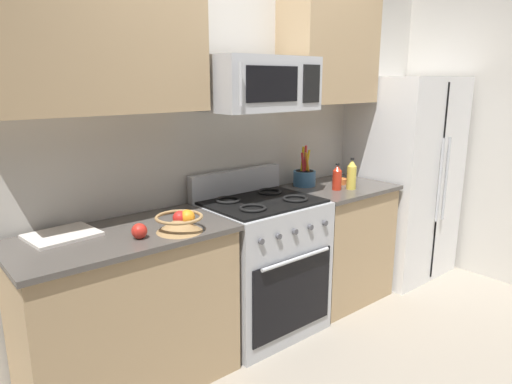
{
  "coord_description": "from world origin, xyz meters",
  "views": [
    {
      "loc": [
        -1.91,
        -1.53,
        1.7
      ],
      "look_at": [
        -0.15,
        0.57,
        1.03
      ],
      "focal_mm": 32.34,
      "sensor_mm": 36.0,
      "label": 1
    }
  ],
  "objects_px": {
    "bottle_hot_sauce": "(337,178)",
    "bottle_oil": "(352,175)",
    "utensil_crock": "(304,177)",
    "apple_loose": "(139,231)",
    "microwave": "(259,84)",
    "prep_bowl": "(339,181)",
    "fruit_basket": "(180,222)",
    "cutting_board": "(62,235)",
    "refrigerator": "(403,178)",
    "range_oven": "(261,264)"
  },
  "relations": [
    {
      "from": "apple_loose",
      "to": "prep_bowl",
      "type": "height_order",
      "value": "apple_loose"
    },
    {
      "from": "microwave",
      "to": "prep_bowl",
      "type": "xyz_separation_m",
      "value": [
        0.84,
        0.02,
        -0.74
      ]
    },
    {
      "from": "apple_loose",
      "to": "bottle_hot_sauce",
      "type": "relative_size",
      "value": 0.41
    },
    {
      "from": "apple_loose",
      "to": "bottle_oil",
      "type": "relative_size",
      "value": 0.34
    },
    {
      "from": "refrigerator",
      "to": "utensil_crock",
      "type": "relative_size",
      "value": 5.54
    },
    {
      "from": "range_oven",
      "to": "fruit_basket",
      "type": "bearing_deg",
      "value": -166.69
    },
    {
      "from": "cutting_board",
      "to": "bottle_hot_sauce",
      "type": "distance_m",
      "value": 1.91
    },
    {
      "from": "cutting_board",
      "to": "bottle_hot_sauce",
      "type": "relative_size",
      "value": 1.69
    },
    {
      "from": "refrigerator",
      "to": "cutting_board",
      "type": "distance_m",
      "value": 2.86
    },
    {
      "from": "refrigerator",
      "to": "utensil_crock",
      "type": "xyz_separation_m",
      "value": [
        -1.03,
        0.2,
        0.11
      ]
    },
    {
      "from": "microwave",
      "to": "apple_loose",
      "type": "height_order",
      "value": "microwave"
    },
    {
      "from": "utensil_crock",
      "to": "bottle_oil",
      "type": "distance_m",
      "value": 0.36
    },
    {
      "from": "utensil_crock",
      "to": "fruit_basket",
      "type": "xyz_separation_m",
      "value": [
        -1.3,
        -0.35,
        -0.02
      ]
    },
    {
      "from": "utensil_crock",
      "to": "prep_bowl",
      "type": "distance_m",
      "value": 0.29
    },
    {
      "from": "refrigerator",
      "to": "prep_bowl",
      "type": "distance_m",
      "value": 0.79
    },
    {
      "from": "bottle_oil",
      "to": "utensil_crock",
      "type": "bearing_deg",
      "value": 120.75
    },
    {
      "from": "utensil_crock",
      "to": "bottle_hot_sauce",
      "type": "bearing_deg",
      "value": -72.02
    },
    {
      "from": "fruit_basket",
      "to": "cutting_board",
      "type": "relative_size",
      "value": 0.76
    },
    {
      "from": "cutting_board",
      "to": "bottle_oil",
      "type": "distance_m",
      "value": 2.02
    },
    {
      "from": "fruit_basket",
      "to": "bottle_oil",
      "type": "distance_m",
      "value": 1.49
    },
    {
      "from": "utensil_crock",
      "to": "bottle_oil",
      "type": "bearing_deg",
      "value": -59.25
    },
    {
      "from": "apple_loose",
      "to": "fruit_basket",
      "type": "bearing_deg",
      "value": -8.4
    },
    {
      "from": "apple_loose",
      "to": "bottle_hot_sauce",
      "type": "xyz_separation_m",
      "value": [
        1.6,
        0.06,
        0.05
      ]
    },
    {
      "from": "apple_loose",
      "to": "bottle_hot_sauce",
      "type": "height_order",
      "value": "bottle_hot_sauce"
    },
    {
      "from": "cutting_board",
      "to": "microwave",
      "type": "bearing_deg",
      "value": -5.72
    },
    {
      "from": "utensil_crock",
      "to": "cutting_board",
      "type": "bearing_deg",
      "value": -179.07
    },
    {
      "from": "utensil_crock",
      "to": "refrigerator",
      "type": "bearing_deg",
      "value": -10.77
    },
    {
      "from": "bottle_hot_sauce",
      "to": "utensil_crock",
      "type": "bearing_deg",
      "value": 107.98
    },
    {
      "from": "microwave",
      "to": "prep_bowl",
      "type": "height_order",
      "value": "microwave"
    },
    {
      "from": "microwave",
      "to": "prep_bowl",
      "type": "distance_m",
      "value": 1.12
    },
    {
      "from": "apple_loose",
      "to": "bottle_oil",
      "type": "bearing_deg",
      "value": 0.39
    },
    {
      "from": "utensil_crock",
      "to": "bottle_hot_sauce",
      "type": "xyz_separation_m",
      "value": [
        0.08,
        -0.25,
        0.02
      ]
    },
    {
      "from": "range_oven",
      "to": "refrigerator",
      "type": "xyz_separation_m",
      "value": [
        1.62,
        -0.02,
        0.39
      ]
    },
    {
      "from": "refrigerator",
      "to": "cutting_board",
      "type": "bearing_deg",
      "value": 176.65
    },
    {
      "from": "range_oven",
      "to": "bottle_hot_sauce",
      "type": "relative_size",
      "value": 5.51
    },
    {
      "from": "microwave",
      "to": "cutting_board",
      "type": "relative_size",
      "value": 2.16
    },
    {
      "from": "cutting_board",
      "to": "prep_bowl",
      "type": "height_order",
      "value": "prep_bowl"
    },
    {
      "from": "refrigerator",
      "to": "utensil_crock",
      "type": "height_order",
      "value": "refrigerator"
    },
    {
      "from": "bottle_hot_sauce",
      "to": "bottle_oil",
      "type": "bearing_deg",
      "value": -27.83
    },
    {
      "from": "bottle_oil",
      "to": "cutting_board",
      "type": "bearing_deg",
      "value": 172.14
    },
    {
      "from": "fruit_basket",
      "to": "cutting_board",
      "type": "distance_m",
      "value": 0.61
    },
    {
      "from": "apple_loose",
      "to": "bottle_oil",
      "type": "distance_m",
      "value": 1.7
    },
    {
      "from": "cutting_board",
      "to": "prep_bowl",
      "type": "relative_size",
      "value": 2.97
    },
    {
      "from": "microwave",
      "to": "prep_bowl",
      "type": "bearing_deg",
      "value": 1.21
    },
    {
      "from": "bottle_hot_sauce",
      "to": "prep_bowl",
      "type": "distance_m",
      "value": 0.22
    },
    {
      "from": "utensil_crock",
      "to": "bottle_oil",
      "type": "relative_size",
      "value": 1.33
    },
    {
      "from": "microwave",
      "to": "utensil_crock",
      "type": "bearing_deg",
      "value": 14.64
    },
    {
      "from": "range_oven",
      "to": "cutting_board",
      "type": "distance_m",
      "value": 1.32
    },
    {
      "from": "fruit_basket",
      "to": "apple_loose",
      "type": "relative_size",
      "value": 3.16
    },
    {
      "from": "cutting_board",
      "to": "utensil_crock",
      "type": "bearing_deg",
      "value": 0.93
    }
  ]
}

